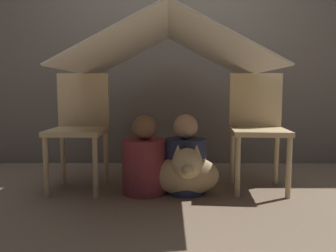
{
  "coord_description": "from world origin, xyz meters",
  "views": [
    {
      "loc": [
        0.01,
        -2.18,
        0.72
      ],
      "look_at": [
        0.0,
        0.19,
        0.48
      ],
      "focal_mm": 35.0,
      "sensor_mm": 36.0,
      "label": 1
    }
  ],
  "objects": [
    {
      "name": "chair_left",
      "position": [
        -0.66,
        0.26,
        0.48
      ],
      "size": [
        0.4,
        0.4,
        0.86
      ],
      "rotation": [
        0.0,
        0.0,
        -0.02
      ],
      "color": "#D1B27F",
      "rests_on": "ground_plane"
    },
    {
      "name": "person_second",
      "position": [
        0.12,
        0.14,
        0.23
      ],
      "size": [
        0.3,
        0.3,
        0.57
      ],
      "color": "#2D3351",
      "rests_on": "ground_plane"
    },
    {
      "name": "person_front",
      "position": [
        -0.17,
        0.12,
        0.23
      ],
      "size": [
        0.32,
        0.32,
        0.56
      ],
      "color": "maroon",
      "rests_on": "ground_plane"
    },
    {
      "name": "sheet_canopy",
      "position": [
        0.0,
        0.19,
        1.04
      ],
      "size": [
        1.33,
        1.27,
        0.35
      ],
      "color": "silver"
    },
    {
      "name": "wall_back",
      "position": [
        0.0,
        1.12,
        1.25
      ],
      "size": [
        7.0,
        0.05,
        2.5
      ],
      "color": "#6B6056",
      "rests_on": "ground_plane"
    },
    {
      "name": "dog",
      "position": [
        0.13,
        0.01,
        0.18
      ],
      "size": [
        0.46,
        0.41,
        0.39
      ],
      "color": "tan",
      "rests_on": "ground_plane"
    },
    {
      "name": "ground_plane",
      "position": [
        0.0,
        0.0,
        0.0
      ],
      "size": [
        8.8,
        8.8,
        0.0
      ],
      "primitive_type": "plane",
      "color": "#7A6651"
    },
    {
      "name": "chair_right",
      "position": [
        0.67,
        0.26,
        0.48
      ],
      "size": [
        0.43,
        0.43,
        0.86
      ],
      "rotation": [
        0.0,
        0.0,
        -0.08
      ],
      "color": "#D1B27F",
      "rests_on": "ground_plane"
    }
  ]
}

